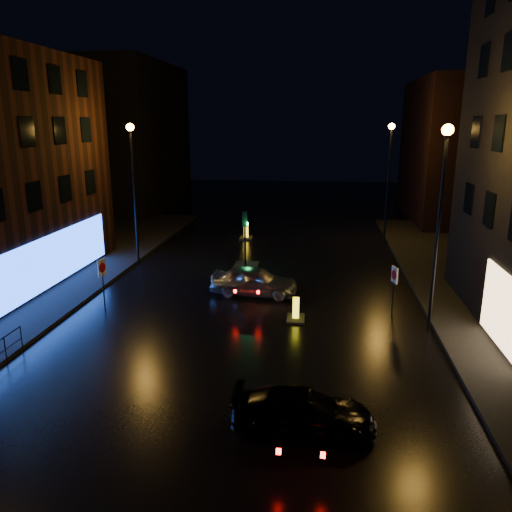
# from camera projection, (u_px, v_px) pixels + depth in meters

# --- Properties ---
(ground) EXTENTS (120.00, 120.00, 0.00)m
(ground) POSITION_uv_depth(u_px,v_px,m) (217.00, 391.00, 16.17)
(ground) COLOR black
(ground) RESTS_ON ground
(building_far_left) EXTENTS (8.00, 16.00, 14.00)m
(building_far_left) POSITION_uv_depth(u_px,v_px,m) (130.00, 137.00, 49.85)
(building_far_left) COLOR black
(building_far_left) RESTS_ON ground
(building_far_right) EXTENTS (8.00, 14.00, 12.00)m
(building_far_right) POSITION_uv_depth(u_px,v_px,m) (459.00, 151.00, 43.40)
(building_far_right) COLOR black
(building_far_right) RESTS_ON ground
(street_lamp_lfar) EXTENTS (0.44, 0.44, 8.37)m
(street_lamp_lfar) POSITION_uv_depth(u_px,v_px,m) (133.00, 173.00, 29.10)
(street_lamp_lfar) COLOR black
(street_lamp_lfar) RESTS_ON ground
(street_lamp_rnear) EXTENTS (0.44, 0.44, 8.37)m
(street_lamp_rnear) POSITION_uv_depth(u_px,v_px,m) (441.00, 198.00, 19.51)
(street_lamp_rnear) COLOR black
(street_lamp_rnear) RESTS_ON ground
(street_lamp_rfar) EXTENTS (0.44, 0.44, 8.37)m
(street_lamp_rfar) POSITION_uv_depth(u_px,v_px,m) (389.00, 165.00, 34.83)
(street_lamp_rfar) COLOR black
(street_lamp_rfar) RESTS_ON ground
(traffic_signal) EXTENTS (1.40, 2.40, 3.45)m
(traffic_signal) POSITION_uv_depth(u_px,v_px,m) (245.00, 260.00, 29.60)
(traffic_signal) COLOR black
(traffic_signal) RESTS_ON ground
(silver_hatchback) EXTENTS (4.43, 2.06, 1.47)m
(silver_hatchback) POSITION_uv_depth(u_px,v_px,m) (254.00, 281.00, 25.01)
(silver_hatchback) COLOR #B3B6BB
(silver_hatchback) RESTS_ON ground
(dark_sedan) EXTENTS (4.06, 1.69, 1.17)m
(dark_sedan) POSITION_uv_depth(u_px,v_px,m) (304.00, 412.00, 13.96)
(dark_sedan) COLOR black
(dark_sedan) RESTS_ON ground
(bollard_near) EXTENTS (0.79, 1.18, 1.03)m
(bollard_near) POSITION_uv_depth(u_px,v_px,m) (296.00, 315.00, 21.95)
(bollard_near) COLOR black
(bollard_near) RESTS_ON ground
(bollard_far) EXTENTS (0.98, 1.42, 1.20)m
(bollard_far) POSITION_uv_depth(u_px,v_px,m) (246.00, 235.00, 37.25)
(bollard_far) COLOR black
(bollard_far) RESTS_ON ground
(road_sign_left) EXTENTS (0.16, 0.57, 2.37)m
(road_sign_left) POSITION_uv_depth(u_px,v_px,m) (102.00, 272.00, 22.91)
(road_sign_left) COLOR black
(road_sign_left) RESTS_ON ground
(road_sign_right) EXTENTS (0.22, 0.53, 2.24)m
(road_sign_right) POSITION_uv_depth(u_px,v_px,m) (394.00, 279.00, 22.20)
(road_sign_right) COLOR black
(road_sign_right) RESTS_ON ground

